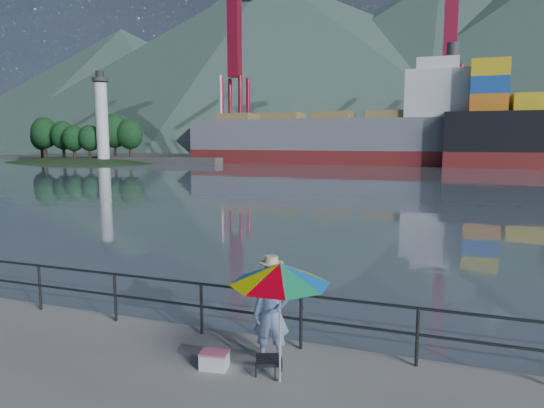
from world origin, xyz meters
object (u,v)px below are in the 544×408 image
Objects in this scene: fisherman at (272,314)px; beach_umbrella at (280,274)px; bulk_carrier at (346,137)px; cooler_bag at (214,361)px.

fisherman is 0.85× the size of beach_umbrella.
cooler_bag is at bearing -80.51° from bulk_carrier.
cooler_bag is 0.01× the size of bulk_carrier.
fisherman is at bearing -79.81° from bulk_carrier.
beach_umbrella is at bearing -71.35° from fisherman.
bulk_carrier reaches higher than cooler_bag.
fisherman is at bearing 25.82° from cooler_bag.
bulk_carrier is at bearing 88.03° from fisherman.
beach_umbrella is 0.04× the size of bulk_carrier.
beach_umbrella is at bearing -9.85° from cooler_bag.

